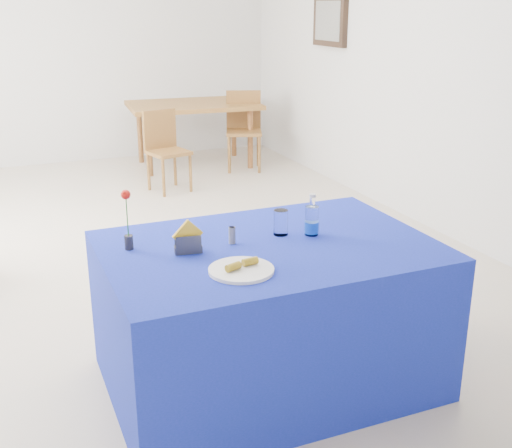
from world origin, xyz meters
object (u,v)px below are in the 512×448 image
Objects in this scene: plate at (241,270)px; blue_table at (268,314)px; chair_bg_left at (165,145)px; chair_bg_right at (244,124)px; oak_table at (193,110)px; water_bottle at (312,221)px.

plate is 0.53m from blue_table.
chair_bg_left reaches higher than plate.
chair_bg_right reaches higher than plate.
chair_bg_right is (1.83, 4.57, -0.24)m from plate.
blue_table is 4.81m from oak_table.
chair_bg_left reaches higher than blue_table.
plate is 0.18× the size of oak_table.
blue_table is 3.79m from chair_bg_left.
water_bottle is at bearing -86.44° from chair_bg_right.
water_bottle reaches higher than plate.
water_bottle reaches higher than blue_table.
chair_bg_right is (0.50, -0.36, -0.15)m from oak_table.
oak_table is at bearing 165.34° from chair_bg_right.
blue_table is 1.92× the size of chair_bg_left.
chair_bg_left is (0.48, 3.76, 0.10)m from blue_table.
chair_bg_left is at bearing 86.63° from water_bottle.
water_bottle is (0.26, 0.05, 0.45)m from blue_table.
blue_table is 1.01× the size of oak_table.
chair_bg_left is at bearing 79.80° from plate.
blue_table is at bearing -111.34° from chair_bg_left.
blue_table is at bearing -103.05° from oak_table.
oak_table is 0.64m from chair_bg_right.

